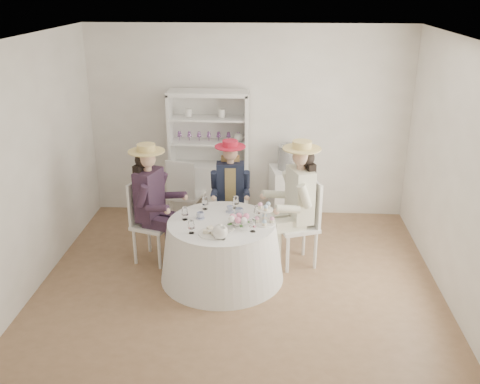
{
  "coord_description": "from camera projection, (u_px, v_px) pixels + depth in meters",
  "views": [
    {
      "loc": [
        0.33,
        -5.36,
        3.21
      ],
      "look_at": [
        0.0,
        0.1,
        1.05
      ],
      "focal_mm": 40.0,
      "sensor_mm": 36.0,
      "label": 1
    }
  ],
  "objects": [
    {
      "name": "wall_left",
      "position": [
        33.0,
        165.0,
        5.8
      ],
      "size": [
        0.0,
        4.5,
        4.5
      ],
      "primitive_type": "plane",
      "rotation": [
        1.57,
        0.0,
        1.57
      ],
      "color": "silver",
      "rests_on": "ground"
    },
    {
      "name": "ground",
      "position": [
        239.0,
        280.0,
        6.17
      ],
      "size": [
        4.5,
        4.5,
        0.0
      ],
      "primitive_type": "plane",
      "color": "brown",
      "rests_on": "ground"
    },
    {
      "name": "wall_front",
      "position": [
        222.0,
        261.0,
        3.82
      ],
      "size": [
        4.5,
        0.0,
        4.5
      ],
      "primitive_type": "plane",
      "rotation": [
        -1.57,
        0.0,
        0.0
      ],
      "color": "silver",
      "rests_on": "ground"
    },
    {
      "name": "ceiling",
      "position": [
        239.0,
        38.0,
        5.18
      ],
      "size": [
        4.5,
        4.5,
        0.0
      ],
      "primitive_type": "plane",
      "rotation": [
        3.14,
        0.0,
        0.0
      ],
      "color": "white",
      "rests_on": "wall_back"
    },
    {
      "name": "teacup_b",
      "position": [
        230.0,
        209.0,
        6.23
      ],
      "size": [
        0.07,
        0.07,
        0.07
      ],
      "primitive_type": "imported",
      "rotation": [
        0.0,
        0.0,
        0.03
      ],
      "color": "white",
      "rests_on": "tea_table"
    },
    {
      "name": "flower_bowl",
      "position": [
        239.0,
        223.0,
        5.9
      ],
      "size": [
        0.24,
        0.24,
        0.05
      ],
      "primitive_type": "imported",
      "rotation": [
        0.0,
        0.0,
        0.25
      ],
      "color": "white",
      "rests_on": "tea_table"
    },
    {
      "name": "wall_right",
      "position": [
        455.0,
        174.0,
        5.55
      ],
      "size": [
        0.0,
        4.5,
        4.5
      ],
      "primitive_type": "plane",
      "rotation": [
        1.57,
        0.0,
        -1.57
      ],
      "color": "silver",
      "rests_on": "ground"
    },
    {
      "name": "flower_arrangement",
      "position": [
        239.0,
        218.0,
        5.85
      ],
      "size": [
        0.19,
        0.19,
        0.07
      ],
      "rotation": [
        0.0,
        0.0,
        0.3
      ],
      "color": "pink",
      "rests_on": "tea_table"
    },
    {
      "name": "hatbox",
      "position": [
        290.0,
        157.0,
        7.42
      ],
      "size": [
        0.37,
        0.37,
        0.33
      ],
      "primitive_type": "cylinder",
      "rotation": [
        0.0,
        0.0,
        -0.11
      ],
      "color": "black",
      "rests_on": "side_table"
    },
    {
      "name": "side_table",
      "position": [
        288.0,
        194.0,
        7.62
      ],
      "size": [
        0.58,
        0.58,
        0.77
      ],
      "primitive_type": "cube",
      "rotation": [
        0.0,
        0.0,
        0.19
      ],
      "color": "silver",
      "rests_on": "ground"
    },
    {
      "name": "spare_chair",
      "position": [
        184.0,
        192.0,
        7.25
      ],
      "size": [
        0.5,
        0.5,
        1.02
      ],
      "rotation": [
        0.0,
        0.0,
        2.92
      ],
      "color": "silver",
      "rests_on": "ground"
    },
    {
      "name": "guest_mid",
      "position": [
        230.0,
        186.0,
        6.82
      ],
      "size": [
        0.5,
        0.52,
        1.37
      ],
      "rotation": [
        0.0,
        0.0,
        0.07
      ],
      "color": "silver",
      "rests_on": "ground"
    },
    {
      "name": "cupcake_stand",
      "position": [
        265.0,
        216.0,
        5.92
      ],
      "size": [
        0.25,
        0.25,
        0.24
      ],
      "rotation": [
        0.0,
        0.0,
        -0.16
      ],
      "color": "white",
      "rests_on": "tea_table"
    },
    {
      "name": "teacup_c",
      "position": [
        239.0,
        212.0,
        6.14
      ],
      "size": [
        0.1,
        0.1,
        0.08
      ],
      "primitive_type": "imported",
      "rotation": [
        0.0,
        0.0,
        0.06
      ],
      "color": "white",
      "rests_on": "tea_table"
    },
    {
      "name": "guest_left",
      "position": [
        151.0,
        197.0,
        6.31
      ],
      "size": [
        0.61,
        0.56,
        1.48
      ],
      "rotation": [
        0.0,
        0.0,
        1.26
      ],
      "color": "silver",
      "rests_on": "ground"
    },
    {
      "name": "guest_right",
      "position": [
        298.0,
        197.0,
        6.21
      ],
      "size": [
        0.64,
        0.58,
        1.55
      ],
      "rotation": [
        0.0,
        0.0,
        -1.22
      ],
      "color": "silver",
      "rests_on": "ground"
    },
    {
      "name": "tea_table",
      "position": [
        222.0,
        250.0,
        6.11
      ],
      "size": [
        1.42,
        1.42,
        0.7
      ],
      "rotation": [
        0.0,
        0.0,
        0.37
      ],
      "color": "white",
      "rests_on": "ground"
    },
    {
      "name": "teacup_a",
      "position": [
        200.0,
        216.0,
        6.05
      ],
      "size": [
        0.1,
        0.1,
        0.07
      ],
      "primitive_type": "imported",
      "rotation": [
        0.0,
        0.0,
        0.2
      ],
      "color": "white",
      "rests_on": "tea_table"
    },
    {
      "name": "stemware_set",
      "position": [
        221.0,
        216.0,
        5.95
      ],
      "size": [
        0.89,
        0.9,
        0.15
      ],
      "color": "white",
      "rests_on": "tea_table"
    },
    {
      "name": "wall_back",
      "position": [
        248.0,
        123.0,
        7.53
      ],
      "size": [
        4.5,
        0.0,
        4.5
      ],
      "primitive_type": "plane",
      "rotation": [
        1.57,
        0.0,
        0.0
      ],
      "color": "silver",
      "rests_on": "ground"
    },
    {
      "name": "sandwich_plate",
      "position": [
        212.0,
        232.0,
        5.7
      ],
      "size": [
        0.29,
        0.29,
        0.06
      ],
      "rotation": [
        0.0,
        0.0,
        0.25
      ],
      "color": "white",
      "rests_on": "tea_table"
    },
    {
      "name": "hutch",
      "position": [
        210.0,
        174.0,
        7.6
      ],
      "size": [
        1.1,
        0.43,
        1.84
      ],
      "rotation": [
        0.0,
        0.0,
        -0.02
      ],
      "color": "silver",
      "rests_on": "ground"
    },
    {
      "name": "table_teapot",
      "position": [
        220.0,
        232.0,
        5.58
      ],
      "size": [
        0.23,
        0.17,
        0.17
      ],
      "rotation": [
        0.0,
        0.0,
        -0.06
      ],
      "color": "white",
      "rests_on": "tea_table"
    }
  ]
}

